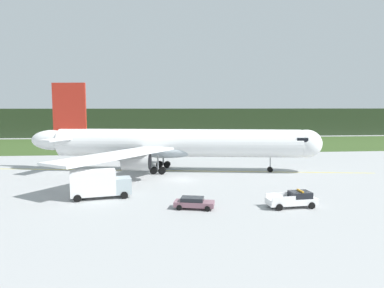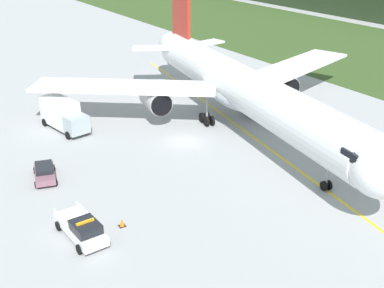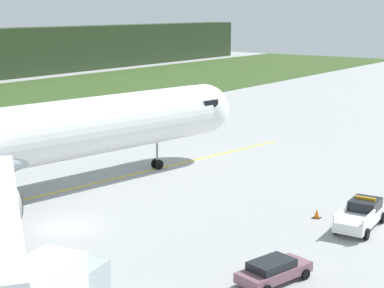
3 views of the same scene
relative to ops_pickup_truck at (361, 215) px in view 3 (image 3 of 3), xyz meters
The scene contains 4 objects.
ground 20.29m from the ops_pickup_truck, 126.23° to the left, with size 320.00×320.00×0.00m, color #9FA1A2.
ops_pickup_truck is the anchor object (origin of this frame).
staff_car 11.32m from the ops_pickup_truck, behind, with size 4.73×2.82×1.30m.
apron_cone 3.33m from the ops_pickup_truck, 89.45° to the left, with size 0.53×0.53×0.67m.
Camera 3 is at (-27.66, -30.97, 14.55)m, focal length 58.69 mm.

